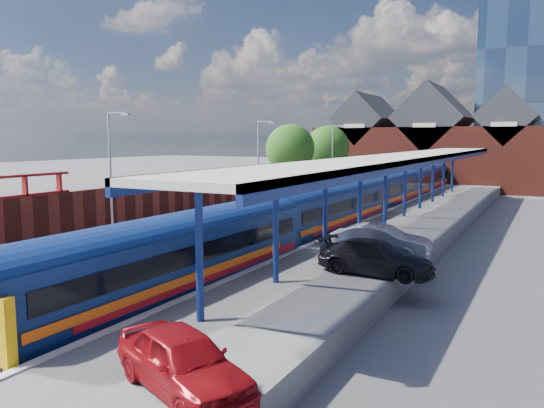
{
  "coord_description": "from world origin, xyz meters",
  "views": [
    {
      "loc": [
        14.3,
        -14.83,
        6.57
      ],
      "look_at": [
        -0.73,
        13.46,
        2.6
      ],
      "focal_mm": 35.0,
      "sensor_mm": 36.0,
      "label": 1
    }
  ],
  "objects_px": {
    "parked_car_dark": "(376,258)",
    "parked_car_blue": "(370,253)",
    "lamp_post_d": "(334,153)",
    "parked_car_red": "(183,361)",
    "platform_sign": "(286,186)",
    "lamp_post_b": "(112,168)",
    "parked_car_silver": "(381,241)",
    "train": "(369,195)",
    "lamp_post_c": "(260,158)"
  },
  "relations": [
    {
      "from": "parked_car_silver",
      "to": "parked_car_blue",
      "type": "distance_m",
      "value": 2.04
    },
    {
      "from": "parked_car_red",
      "to": "parked_car_silver",
      "type": "relative_size",
      "value": 0.88
    },
    {
      "from": "parked_car_dark",
      "to": "parked_car_blue",
      "type": "distance_m",
      "value": 1.42
    },
    {
      "from": "train",
      "to": "parked_car_dark",
      "type": "distance_m",
      "value": 20.86
    },
    {
      "from": "platform_sign",
      "to": "lamp_post_b",
      "type": "bearing_deg",
      "value": -94.33
    },
    {
      "from": "lamp_post_d",
      "to": "lamp_post_b",
      "type": "bearing_deg",
      "value": -90.0
    },
    {
      "from": "lamp_post_d",
      "to": "platform_sign",
      "type": "relative_size",
      "value": 2.8
    },
    {
      "from": "lamp_post_b",
      "to": "parked_car_blue",
      "type": "distance_m",
      "value": 14.26
    },
    {
      "from": "lamp_post_d",
      "to": "parked_car_silver",
      "type": "distance_m",
      "value": 31.93
    },
    {
      "from": "train",
      "to": "parked_car_red",
      "type": "xyz_separation_m",
      "value": [
        5.84,
        -31.73,
        -0.42
      ]
    },
    {
      "from": "parked_car_red",
      "to": "parked_car_dark",
      "type": "distance_m",
      "value": 11.96
    },
    {
      "from": "parked_car_dark",
      "to": "parked_car_blue",
      "type": "relative_size",
      "value": 1.19
    },
    {
      "from": "parked_car_blue",
      "to": "lamp_post_c",
      "type": "bearing_deg",
      "value": 32.11
    },
    {
      "from": "train",
      "to": "lamp_post_c",
      "type": "xyz_separation_m",
      "value": [
        -7.86,
        -3.84,
        2.87
      ]
    },
    {
      "from": "platform_sign",
      "to": "parked_car_dark",
      "type": "height_order",
      "value": "platform_sign"
    },
    {
      "from": "train",
      "to": "lamp_post_b",
      "type": "bearing_deg",
      "value": -111.6
    },
    {
      "from": "lamp_post_c",
      "to": "lamp_post_d",
      "type": "height_order",
      "value": "same"
    },
    {
      "from": "lamp_post_b",
      "to": "train",
      "type": "bearing_deg",
      "value": 68.4
    },
    {
      "from": "parked_car_dark",
      "to": "platform_sign",
      "type": "bearing_deg",
      "value": 39.36
    },
    {
      "from": "train",
      "to": "lamp_post_d",
      "type": "height_order",
      "value": "lamp_post_d"
    },
    {
      "from": "platform_sign",
      "to": "parked_car_silver",
      "type": "height_order",
      "value": "platform_sign"
    },
    {
      "from": "lamp_post_c",
      "to": "platform_sign",
      "type": "bearing_deg",
      "value": 55.74
    },
    {
      "from": "lamp_post_d",
      "to": "parked_car_silver",
      "type": "relative_size",
      "value": 1.51
    },
    {
      "from": "lamp_post_d",
      "to": "parked_car_blue",
      "type": "height_order",
      "value": "lamp_post_d"
    },
    {
      "from": "lamp_post_d",
      "to": "lamp_post_c",
      "type": "bearing_deg",
      "value": -90.0
    },
    {
      "from": "platform_sign",
      "to": "train",
      "type": "bearing_deg",
      "value": 15.85
    },
    {
      "from": "lamp_post_c",
      "to": "parked_car_red",
      "type": "distance_m",
      "value": 31.24
    },
    {
      "from": "lamp_post_b",
      "to": "parked_car_dark",
      "type": "height_order",
      "value": "lamp_post_b"
    },
    {
      "from": "lamp_post_d",
      "to": "parked_car_dark",
      "type": "distance_m",
      "value": 35.21
    },
    {
      "from": "lamp_post_d",
      "to": "parked_car_red",
      "type": "distance_m",
      "value": 46.09
    },
    {
      "from": "lamp_post_b",
      "to": "lamp_post_d",
      "type": "bearing_deg",
      "value": 90.0
    },
    {
      "from": "lamp_post_d",
      "to": "parked_car_blue",
      "type": "bearing_deg",
      "value": -65.83
    },
    {
      "from": "lamp_post_b",
      "to": "parked_car_blue",
      "type": "xyz_separation_m",
      "value": [
        13.78,
        1.31,
        -3.43
      ]
    },
    {
      "from": "parked_car_silver",
      "to": "parked_car_red",
      "type": "bearing_deg",
      "value": 176.18
    },
    {
      "from": "lamp_post_d",
      "to": "train",
      "type": "bearing_deg",
      "value": -57.13
    },
    {
      "from": "lamp_post_c",
      "to": "parked_car_dark",
      "type": "xyz_separation_m",
      "value": [
        14.41,
        -15.95,
        -3.29
      ]
    },
    {
      "from": "parked_car_silver",
      "to": "parked_car_blue",
      "type": "xyz_separation_m",
      "value": [
        0.1,
        -2.02,
        -0.2
      ]
    },
    {
      "from": "parked_car_dark",
      "to": "parked_car_blue",
      "type": "xyz_separation_m",
      "value": [
        -0.64,
        1.26,
        -0.14
      ]
    },
    {
      "from": "train",
      "to": "lamp_post_c",
      "type": "distance_m",
      "value": 9.2
    },
    {
      "from": "lamp_post_c",
      "to": "lamp_post_d",
      "type": "bearing_deg",
      "value": 90.0
    },
    {
      "from": "train",
      "to": "parked_car_blue",
      "type": "xyz_separation_m",
      "value": [
        5.92,
        -18.54,
        -0.56
      ]
    },
    {
      "from": "lamp_post_b",
      "to": "platform_sign",
      "type": "relative_size",
      "value": 2.8
    },
    {
      "from": "parked_car_silver",
      "to": "parked_car_blue",
      "type": "relative_size",
      "value": 1.15
    },
    {
      "from": "lamp_post_d",
      "to": "parked_car_red",
      "type": "relative_size",
      "value": 1.71
    },
    {
      "from": "train",
      "to": "platform_sign",
      "type": "xyz_separation_m",
      "value": [
        -6.49,
        -1.84,
        0.57
      ]
    },
    {
      "from": "platform_sign",
      "to": "parked_car_blue",
      "type": "relative_size",
      "value": 0.62
    },
    {
      "from": "platform_sign",
      "to": "parked_car_silver",
      "type": "xyz_separation_m",
      "value": [
        12.31,
        -14.67,
        -0.92
      ]
    },
    {
      "from": "platform_sign",
      "to": "parked_car_blue",
      "type": "xyz_separation_m",
      "value": [
        12.41,
        -16.69,
        -1.13
      ]
    },
    {
      "from": "lamp_post_b",
      "to": "parked_car_blue",
      "type": "height_order",
      "value": "lamp_post_b"
    },
    {
      "from": "parked_car_dark",
      "to": "parked_car_silver",
      "type": "bearing_deg",
      "value": 16.04
    }
  ]
}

